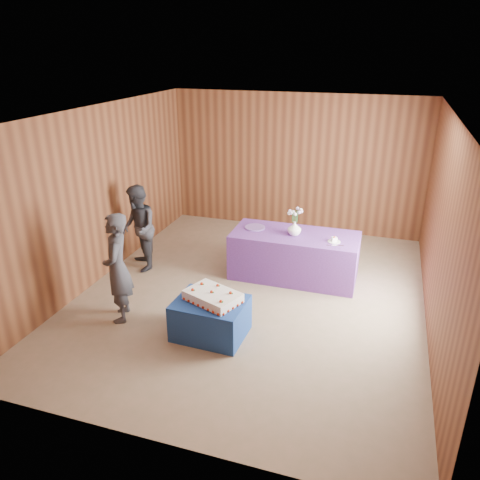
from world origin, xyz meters
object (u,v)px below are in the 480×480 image
at_px(vase, 294,228).
at_px(guest_right, 138,228).
at_px(serving_table, 294,256).
at_px(sheet_cake, 213,296).
at_px(guest_left, 117,268).
at_px(cake_table, 210,318).

relative_size(vase, guest_right, 0.15).
bearing_deg(serving_table, sheet_cake, -108.92).
height_order(serving_table, sheet_cake, serving_table).
xyz_separation_m(serving_table, sheet_cake, (-0.66, -1.94, 0.19)).
xyz_separation_m(serving_table, vase, (-0.01, -0.04, 0.49)).
xyz_separation_m(vase, guest_left, (-2.01, -1.92, -0.09)).
bearing_deg(cake_table, serving_table, 72.92).
relative_size(cake_table, vase, 4.08).
bearing_deg(serving_table, guest_left, -135.95).
relative_size(sheet_cake, guest_left, 0.54).
relative_size(sheet_cake, vase, 3.75).
height_order(cake_table, vase, vase).
bearing_deg(vase, sheet_cake, -108.88).
bearing_deg(guest_right, vase, 62.33).
relative_size(cake_table, serving_table, 0.45).
distance_m(cake_table, serving_table, 2.09).
bearing_deg(guest_right, cake_table, 13.26).
distance_m(guest_left, guest_right, 1.56).
xyz_separation_m(sheet_cake, guest_right, (-1.86, 1.46, 0.16)).
xyz_separation_m(cake_table, guest_right, (-1.83, 1.49, 0.47)).
relative_size(cake_table, guest_right, 0.62).
bearing_deg(guest_left, serving_table, 110.35).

